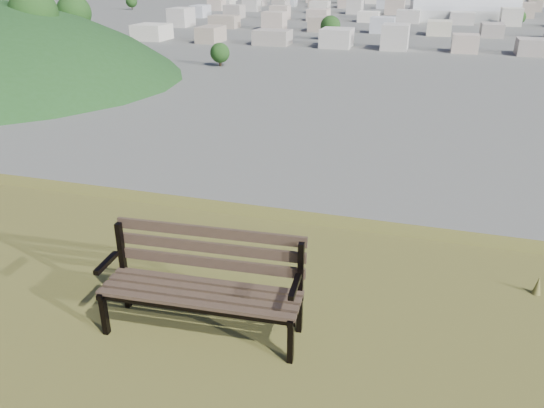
% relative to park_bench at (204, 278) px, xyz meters
% --- Properties ---
extents(park_bench, '(1.64, 0.62, 0.84)m').
position_rel_park_bench_xyz_m(park_bench, '(0.00, 0.00, 0.00)').
color(park_bench, '#483529').
rests_on(park_bench, hilltop_mesa).
extents(arena, '(56.64, 29.60, 22.87)m').
position_rel_park_bench_xyz_m(arena, '(13.85, 315.81, -20.08)').
color(arena, '#B9B9B4').
rests_on(arena, ground).
extents(city_blocks, '(395.00, 361.00, 7.00)m').
position_rel_park_bench_xyz_m(city_blocks, '(0.32, 392.55, -21.97)').
color(city_blocks, beige).
rests_on(city_blocks, ground).
extents(city_trees, '(406.52, 387.20, 9.98)m').
position_rel_park_bench_xyz_m(city_trees, '(-26.07, 317.11, -20.64)').
color(city_trees, '#2F2417').
rests_on(city_trees, ground).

